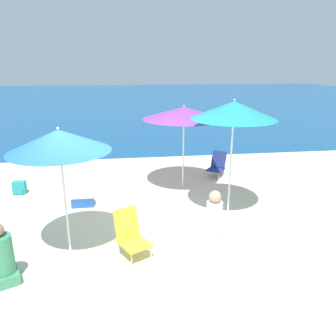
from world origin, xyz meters
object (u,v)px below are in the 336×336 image
at_px(beach_umbrella_teal, 234,110).
at_px(backpack_teal, 19,188).
at_px(beach_chair_navy, 217,164).
at_px(person_seated_near, 2,259).
at_px(beach_umbrella_blue, 59,141).
at_px(person_seated_far, 214,218).
at_px(beach_umbrella_purple, 184,113).
at_px(beach_chair_yellow, 131,233).
at_px(cooler_box, 83,200).

xyz_separation_m(beach_umbrella_teal, backpack_teal, (-4.71, 1.71, -2.02)).
bearing_deg(beach_chair_navy, person_seated_near, -99.43).
distance_m(beach_umbrella_blue, beach_chair_navy, 5.23).
height_order(beach_umbrella_teal, beach_chair_navy, beach_umbrella_teal).
bearing_deg(beach_umbrella_teal, backpack_teal, 160.08).
bearing_deg(beach_umbrella_blue, person_seated_near, -139.32).
bearing_deg(beach_umbrella_blue, beach_umbrella_teal, 19.49).
xyz_separation_m(beach_chair_navy, backpack_teal, (-5.15, -0.68, -0.18)).
relative_size(beach_umbrella_blue, person_seated_far, 2.36).
bearing_deg(beach_umbrella_purple, beach_chair_yellow, -115.74).
bearing_deg(beach_umbrella_blue, beach_chair_yellow, -12.03).
bearing_deg(person_seated_far, beach_umbrella_purple, 33.61).
relative_size(beach_umbrella_blue, beach_chair_yellow, 2.76).
height_order(beach_umbrella_blue, person_seated_near, beach_umbrella_blue).
distance_m(beach_umbrella_teal, person_seated_far, 2.11).
bearing_deg(beach_chair_navy, backpack_teal, -135.72).
xyz_separation_m(person_seated_near, cooler_box, (0.84, 2.58, -0.24)).
distance_m(beach_umbrella_blue, beach_umbrella_purple, 3.63).
bearing_deg(person_seated_near, beach_chair_navy, 19.20).
bearing_deg(person_seated_far, beach_chair_yellow, 134.70).
distance_m(beach_umbrella_purple, beach_chair_navy, 2.10).
bearing_deg(backpack_teal, beach_umbrella_purple, -1.65).
xyz_separation_m(beach_umbrella_blue, beach_umbrella_purple, (2.43, 2.70, -0.01)).
distance_m(beach_umbrella_purple, person_seated_near, 4.95).
bearing_deg(beach_umbrella_blue, person_seated_far, 3.33).
xyz_separation_m(beach_umbrella_teal, person_seated_far, (-0.58, -0.96, -1.79)).
height_order(beach_umbrella_purple, beach_chair_navy, beach_umbrella_purple).
bearing_deg(backpack_teal, cooler_box, -30.21).
height_order(beach_chair_navy, person_seated_far, person_seated_far).
distance_m(backpack_teal, cooler_box, 1.86).
relative_size(beach_umbrella_blue, cooler_box, 4.31).
relative_size(beach_umbrella_teal, person_seated_far, 2.65).
bearing_deg(beach_chair_yellow, beach_umbrella_teal, 3.88).
relative_size(beach_umbrella_teal, cooler_box, 4.85).
height_order(beach_umbrella_blue, backpack_teal, beach_umbrella_blue).
xyz_separation_m(person_seated_far, cooler_box, (-2.53, 1.73, -0.24)).
relative_size(person_seated_near, person_seated_far, 1.03).
bearing_deg(beach_chair_yellow, cooler_box, 87.37).
relative_size(beach_umbrella_blue, beach_umbrella_purple, 1.02).
xyz_separation_m(beach_umbrella_blue, backpack_teal, (-1.59, 2.81, -1.76)).
height_order(beach_chair_yellow, person_seated_far, person_seated_far).
xyz_separation_m(beach_umbrella_teal, beach_chair_navy, (0.44, 2.39, -1.84)).
height_order(beach_umbrella_purple, beach_chair_yellow, beach_umbrella_purple).
bearing_deg(cooler_box, beach_chair_yellow, -64.26).
bearing_deg(cooler_box, beach_umbrella_teal, -13.96).
height_order(beach_umbrella_blue, beach_umbrella_teal, beach_umbrella_teal).
distance_m(beach_chair_navy, person_seated_near, 6.06).
height_order(beach_umbrella_purple, person_seated_far, beach_umbrella_purple).
bearing_deg(cooler_box, person_seated_near, -107.93).
distance_m(beach_umbrella_purple, person_seated_far, 2.97).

